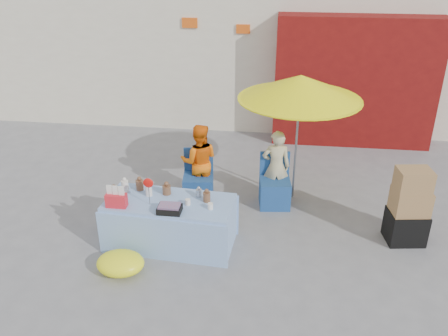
# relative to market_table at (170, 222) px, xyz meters

# --- Properties ---
(ground) EXTENTS (80.00, 80.00, 0.00)m
(ground) POSITION_rel_market_table_xyz_m (0.71, -0.11, -0.35)
(ground) COLOR slate
(ground) RESTS_ON ground
(market_table) EXTENTS (1.85, 0.97, 1.09)m
(market_table) POSITION_rel_market_table_xyz_m (0.00, 0.00, 0.00)
(market_table) COLOR #88ADD9
(market_table) RESTS_ON ground
(chair_left) EXTENTS (0.53, 0.52, 0.85)m
(chair_left) POSITION_rel_market_table_xyz_m (0.18, 1.27, -0.10)
(chair_left) COLOR navy
(chair_left) RESTS_ON ground
(chair_right) EXTENTS (0.53, 0.52, 0.85)m
(chair_right) POSITION_rel_market_table_xyz_m (1.43, 1.27, -0.10)
(chair_right) COLOR navy
(chair_right) RESTS_ON ground
(vendor_orange) EXTENTS (0.67, 0.55, 1.28)m
(vendor_orange) POSITION_rel_market_table_xyz_m (0.18, 1.41, 0.28)
(vendor_orange) COLOR orange
(vendor_orange) RESTS_ON ground
(vendor_beige) EXTENTS (0.48, 0.35, 1.24)m
(vendor_beige) POSITION_rel_market_table_xyz_m (1.43, 1.41, 0.26)
(vendor_beige) COLOR #C3B98A
(vendor_beige) RESTS_ON ground
(umbrella) EXTENTS (1.90, 1.90, 2.09)m
(umbrella) POSITION_rel_market_table_xyz_m (1.73, 1.56, 1.54)
(umbrella) COLOR gray
(umbrella) RESTS_ON ground
(box_stack) EXTENTS (0.57, 0.49, 1.14)m
(box_stack) POSITION_rel_market_table_xyz_m (3.31, 0.48, 0.17)
(box_stack) COLOR black
(box_stack) RESTS_ON ground
(tarp_bundle) EXTENTS (0.78, 0.72, 0.28)m
(tarp_bundle) POSITION_rel_market_table_xyz_m (-0.50, -0.72, -0.21)
(tarp_bundle) COLOR #FBFF1A
(tarp_bundle) RESTS_ON ground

